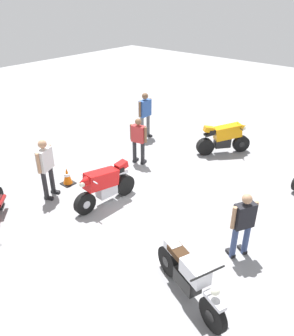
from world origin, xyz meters
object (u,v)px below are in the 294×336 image
(motorcycle_red_sportbike, at_px, (104,185))
(motorcycle_orange_sportbike, at_px, (224,137))
(person_in_blue_shirt, at_px, (145,112))
(person_in_white_shirt, at_px, (46,165))
(person_in_red_shirt, at_px, (138,139))
(traffic_cone, at_px, (67,176))
(motorcycle_silver_cruiser, at_px, (189,277))
(person_in_black_shirt, at_px, (243,222))

(motorcycle_red_sportbike, height_order, motorcycle_orange_sportbike, same)
(person_in_blue_shirt, xyz_separation_m, person_in_white_shirt, (4.93, 0.72, -0.04))
(motorcycle_orange_sportbike, xyz_separation_m, person_in_red_shirt, (2.55, -1.76, 0.29))
(traffic_cone, bearing_deg, motorcycle_silver_cruiser, 77.89)
(person_in_blue_shirt, height_order, person_in_white_shirt, person_in_blue_shirt)
(motorcycle_red_sportbike, height_order, traffic_cone, motorcycle_red_sportbike)
(motorcycle_red_sportbike, relative_size, person_in_black_shirt, 1.23)
(motorcycle_silver_cruiser, distance_m, motorcycle_orange_sportbike, 6.63)
(motorcycle_orange_sportbike, bearing_deg, person_in_white_shirt, -163.79)
(motorcycle_red_sportbike, relative_size, motorcycle_orange_sportbike, 1.19)
(motorcycle_red_sportbike, bearing_deg, person_in_black_shirt, 103.02)
(person_in_white_shirt, bearing_deg, motorcycle_orange_sportbike, 45.61)
(motorcycle_red_sportbike, bearing_deg, motorcycle_silver_cruiser, 76.67)
(traffic_cone, bearing_deg, person_in_white_shirt, 11.79)
(motorcycle_red_sportbike, xyz_separation_m, person_in_blue_shirt, (-4.16, -2.18, 0.44))
(motorcycle_orange_sportbike, height_order, person_in_red_shirt, person_in_red_shirt)
(motorcycle_orange_sportbike, distance_m, person_in_black_shirt, 5.24)
(motorcycle_silver_cruiser, distance_m, person_in_black_shirt, 1.74)
(motorcycle_orange_sportbike, height_order, person_in_black_shirt, person_in_black_shirt)
(person_in_blue_shirt, relative_size, person_in_white_shirt, 1.03)
(motorcycle_red_sportbike, bearing_deg, traffic_cone, -83.81)
(person_in_red_shirt, height_order, traffic_cone, person_in_red_shirt)
(person_in_blue_shirt, distance_m, traffic_cone, 4.31)
(person_in_white_shirt, bearing_deg, person_in_blue_shirt, 75.97)
(person_in_black_shirt, bearing_deg, person_in_blue_shirt, -3.86)
(motorcycle_orange_sportbike, bearing_deg, person_in_red_shirt, -176.34)
(person_in_blue_shirt, bearing_deg, motorcycle_orange_sportbike, 15.00)
(motorcycle_orange_sportbike, xyz_separation_m, person_in_blue_shirt, (0.76, -3.03, 0.44))
(motorcycle_silver_cruiser, height_order, person_in_blue_shirt, person_in_blue_shirt)
(motorcycle_orange_sportbike, bearing_deg, person_in_blue_shirt, 142.42)
(motorcycle_silver_cruiser, xyz_separation_m, motorcycle_orange_sportbike, (-6.07, -2.67, 0.07))
(motorcycle_orange_sportbike, relative_size, person_in_black_shirt, 1.04)
(person_in_black_shirt, distance_m, person_in_red_shirt, 4.97)
(motorcycle_red_sportbike, bearing_deg, person_in_white_shirt, -57.32)
(person_in_blue_shirt, bearing_deg, traffic_cone, -81.46)
(motorcycle_orange_sportbike, relative_size, person_in_white_shirt, 0.96)
(motorcycle_orange_sportbike, height_order, person_in_white_shirt, person_in_white_shirt)
(motorcycle_red_sportbike, xyz_separation_m, motorcycle_silver_cruiser, (1.14, 3.52, -0.07))
(motorcycle_red_sportbike, xyz_separation_m, person_in_black_shirt, (-0.54, 3.71, 0.30))
(motorcycle_silver_cruiser, xyz_separation_m, person_in_white_shirt, (-0.37, -4.98, 0.47))
(motorcycle_silver_cruiser, bearing_deg, person_in_blue_shirt, 157.88)
(person_in_black_shirt, distance_m, person_in_blue_shirt, 6.91)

